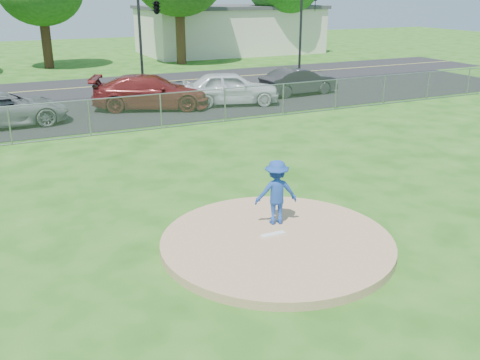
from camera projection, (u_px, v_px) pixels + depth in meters
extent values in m
plane|color=#1E5111|center=(153.00, 142.00, 20.95)|extent=(120.00, 120.00, 0.00)
cylinder|color=tan|center=(277.00, 242.00, 12.41)|extent=(5.40, 5.40, 0.20)
cube|color=white|center=(273.00, 234.00, 12.54)|extent=(0.60, 0.15, 0.04)
cube|color=gray|center=(138.00, 114.00, 22.41)|extent=(40.00, 0.06, 1.50)
cube|color=black|center=(115.00, 110.00, 26.49)|extent=(50.00, 8.00, 0.01)
cube|color=black|center=(87.00, 87.00, 32.87)|extent=(60.00, 7.00, 0.01)
cube|color=beige|center=(230.00, 31.00, 50.58)|extent=(16.00, 9.00, 4.00)
cube|color=#3F3F42|center=(229.00, 7.00, 49.86)|extent=(16.40, 9.40, 0.30)
cylinder|color=#331E12|center=(47.00, 42.00, 40.33)|extent=(0.72, 0.72, 3.85)
cylinder|color=#3C2715|center=(181.00, 35.00, 42.55)|extent=(0.76, 0.76, 4.55)
cylinder|color=#331F12|center=(282.00, 31.00, 49.61)|extent=(0.74, 0.74, 4.20)
cylinder|color=black|center=(140.00, 41.00, 31.44)|extent=(0.16, 0.16, 5.60)
imported|color=black|center=(156.00, 5.00, 31.21)|extent=(0.53, 2.48, 1.00)
cylinder|color=black|center=(300.00, 35.00, 35.89)|extent=(0.16, 0.16, 5.60)
imported|color=black|center=(315.00, 3.00, 35.65)|extent=(0.16, 0.20, 1.00)
imported|color=#1C409B|center=(276.00, 192.00, 12.96)|extent=(1.16, 0.84, 1.61)
imported|color=gray|center=(6.00, 109.00, 23.28)|extent=(5.33, 2.64, 1.45)
imported|color=maroon|center=(151.00, 92.00, 26.62)|extent=(6.23, 4.26, 1.68)
imported|color=silver|center=(230.00, 88.00, 27.62)|extent=(5.37, 3.36, 1.70)
imported|color=#27272A|center=(299.00, 81.00, 30.30)|extent=(4.63, 1.94, 1.49)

